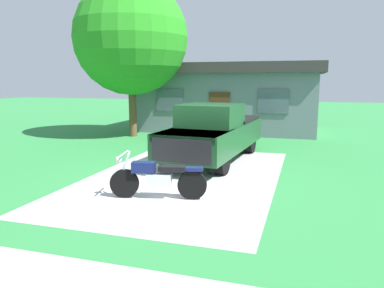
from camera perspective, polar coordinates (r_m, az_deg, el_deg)
ground_plane at (r=10.47m, az=-1.17°, el=-4.99°), size 80.00×80.00×0.00m
driveway_pad at (r=10.47m, az=-1.17°, el=-4.97°), size 5.05×8.34×0.01m
motorcycle at (r=8.51m, az=-5.31°, el=-5.19°), size 2.19×0.82×1.09m
pickup_truck at (r=12.52m, az=3.48°, el=1.87°), size 2.45×5.76×1.90m
shade_tree at (r=18.13m, az=-9.30°, el=15.67°), size 5.26×5.26×7.22m
neighbor_house at (r=20.45m, az=5.77°, el=7.21°), size 9.60×5.60×3.50m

